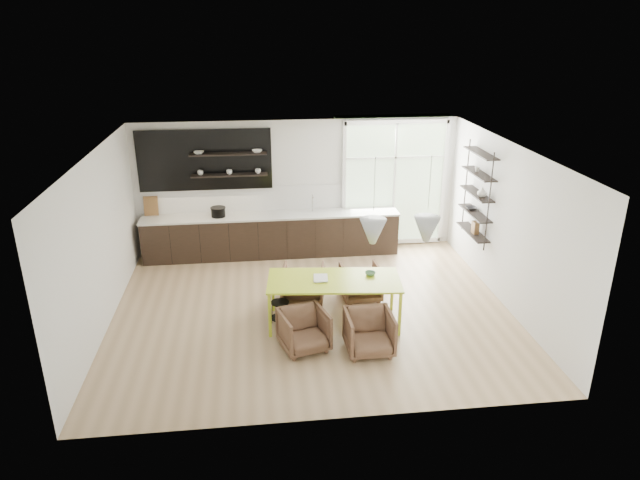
{
  "coord_description": "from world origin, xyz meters",
  "views": [
    {
      "loc": [
        -0.93,
        -9.03,
        4.88
      ],
      "look_at": [
        0.21,
        0.6,
        1.11
      ],
      "focal_mm": 32.0,
      "sensor_mm": 36.0,
      "label": 1
    }
  ],
  "objects": [
    {
      "name": "armchair_back_left",
      "position": [
        -0.13,
        0.32,
        0.35
      ],
      "size": [
        0.87,
        0.89,
        0.7
      ],
      "primitive_type": "imported",
      "rotation": [
        0.0,
        0.0,
        2.97
      ],
      "color": "brown",
      "rests_on": "ground"
    },
    {
      "name": "armchair_back_right",
      "position": [
        0.94,
        0.35,
        0.33
      ],
      "size": [
        0.74,
        0.76,
        0.66
      ],
      "primitive_type": "imported",
      "rotation": [
        0.0,
        0.0,
        3.2
      ],
      "color": "brown",
      "rests_on": "ground"
    },
    {
      "name": "armchair_front_right",
      "position": [
        0.74,
        -1.46,
        0.34
      ],
      "size": [
        0.73,
        0.75,
        0.67
      ],
      "primitive_type": "imported",
      "rotation": [
        0.0,
        0.0,
        0.02
      ],
      "color": "brown",
      "rests_on": "ground"
    },
    {
      "name": "dining_table",
      "position": [
        0.32,
        -0.48,
        0.75
      ],
      "size": [
        2.3,
        1.21,
        0.81
      ],
      "rotation": [
        0.0,
        0.0,
        -0.1
      ],
      "color": "#BFD627",
      "rests_on": "ground"
    },
    {
      "name": "wire_stool",
      "position": [
        -0.59,
        -0.42,
        0.27
      ],
      "size": [
        0.33,
        0.33,
        0.42
      ],
      "rotation": [
        0.0,
        0.0,
        -0.32
      ],
      "color": "black",
      "rests_on": "ground"
    },
    {
      "name": "kitchen_run",
      "position": [
        -0.69,
        2.69,
        0.6
      ],
      "size": [
        5.54,
        0.69,
        2.75
      ],
      "color": "black",
      "rests_on": "ground"
    },
    {
      "name": "table_bowl",
      "position": [
        0.96,
        -0.37,
        0.84
      ],
      "size": [
        0.22,
        0.22,
        0.06
      ],
      "primitive_type": "imported",
      "rotation": [
        0.0,
        0.0,
        -0.31
      ],
      "color": "#507E57",
      "rests_on": "dining_table"
    },
    {
      "name": "room",
      "position": [
        0.58,
        1.1,
        1.46
      ],
      "size": [
        7.02,
        6.01,
        2.91
      ],
      "color": "tan",
      "rests_on": "ground"
    },
    {
      "name": "table_book",
      "position": [
        -0.02,
        -0.43,
        0.82
      ],
      "size": [
        0.27,
        0.34,
        0.03
      ],
      "primitive_type": "imported",
      "rotation": [
        0.0,
        0.0,
        -0.09
      ],
      "color": "white",
      "rests_on": "dining_table"
    },
    {
      "name": "right_shelving",
      "position": [
        3.36,
        1.17,
        1.65
      ],
      "size": [
        0.26,
        1.22,
        1.9
      ],
      "color": "black",
      "rests_on": "ground"
    },
    {
      "name": "armchair_front_left",
      "position": [
        -0.26,
        -1.25,
        0.33
      ],
      "size": [
        0.87,
        0.88,
        0.65
      ],
      "primitive_type": "imported",
      "rotation": [
        0.0,
        0.0,
        0.28
      ],
      "color": "brown",
      "rests_on": "ground"
    }
  ]
}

